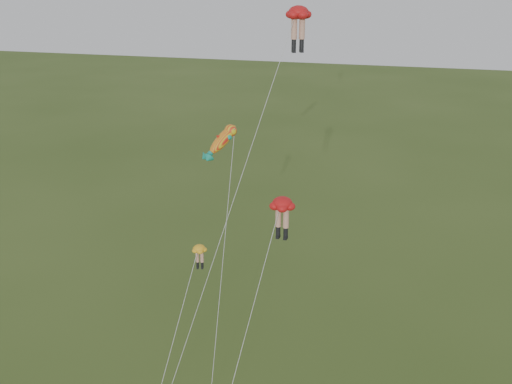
# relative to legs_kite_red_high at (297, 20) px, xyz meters

# --- Properties ---
(legs_kite_red_high) EXTENTS (6.70, 12.72, 23.35)m
(legs_kite_red_high) POSITION_rel_legs_kite_red_high_xyz_m (0.00, 0.00, 0.00)
(legs_kite_red_high) COLOR red
(legs_kite_red_high) RESTS_ON ground
(legs_kite_red_mid) EXTENTS (3.07, 7.33, 12.67)m
(legs_kite_red_mid) POSITION_rel_legs_kite_red_high_xyz_m (0.53, -5.70, -10.52)
(legs_kite_red_mid) COLOR red
(legs_kite_red_mid) RESTS_ON ground
(legs_kite_yellow) EXTENTS (1.82, 6.74, 9.42)m
(legs_kite_yellow) POSITION_rel_legs_kite_red_high_xyz_m (-4.47, -7.14, -13.81)
(legs_kite_yellow) COLOR yellow
(legs_kite_yellow) RESTS_ON ground
(fish_kite) EXTENTS (3.00, 10.00, 15.93)m
(fish_kite) POSITION_rel_legs_kite_red_high_xyz_m (-4.54, -1.63, -7.78)
(fish_kite) COLOR yellow
(fish_kite) RESTS_ON ground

